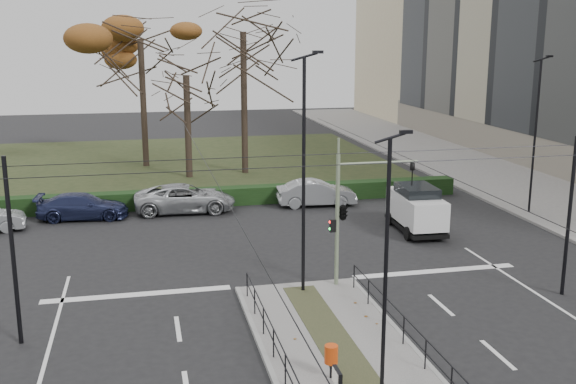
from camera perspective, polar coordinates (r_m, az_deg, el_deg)
The scene contains 19 objects.
ground at distance 21.95m, azimuth 3.66°, elevation -12.49°, with size 140.00×140.00×0.00m, color black.
median_island at distance 19.79m, azimuth 5.73°, elevation -15.31°, with size 4.40×15.00×0.14m, color #605E5C.
sidewalk_east at distance 48.24m, azimuth 17.11°, elevation 1.20°, with size 8.00×90.00×0.14m, color #605E5C.
park at distance 51.87m, azimuth -12.71°, elevation 2.23°, with size 38.00×26.00×0.10m, color black.
hedge at distance 38.66m, azimuth -12.72°, elevation -0.71°, with size 38.00×1.00×1.00m, color black.
median_railing at distance 19.30m, azimuth 5.89°, elevation -13.07°, with size 4.14×13.24×0.92m.
catenary at distance 22.21m, azimuth 2.63°, elevation -2.73°, with size 20.00×34.00×6.00m.
traffic_light at distance 25.45m, azimuth 4.84°, elevation -1.47°, with size 3.46×1.98×5.09m.
litter_bin at distance 19.24m, azimuth 3.68°, elevation -13.59°, with size 0.38×0.38×0.97m.
streetlamp_median_near at distance 16.93m, azimuth 8.32°, elevation -6.68°, with size 0.60×0.12×7.14m.
streetlamp_median_far at distance 24.33m, azimuth 1.38°, elevation 1.60°, with size 0.74×0.15×8.84m.
streetlamp_sidewalk at distance 38.25m, azimuth 20.21°, elevation 4.62°, with size 0.70×0.14×8.38m.
parked_car_third at distance 37.31m, azimuth -16.99°, elevation -1.16°, with size 1.92×4.72×1.37m, color #1D2344.
parked_car_fourth at distance 37.56m, azimuth -8.71°, elevation -0.52°, with size 2.54×5.51×1.53m, color #999CA0.
white_van at distance 33.86m, azimuth 10.80°, elevation -1.31°, with size 2.15×4.38×2.32m.
rust_tree at distance 50.43m, azimuth -12.40°, elevation 12.55°, with size 10.08×10.08×12.14m.
bare_tree_center at distance 46.85m, azimuth -3.81°, elevation 12.53°, with size 8.22×8.22×12.89m.
bare_tree_near at distance 45.78m, azimuth -8.60°, elevation 9.11°, with size 5.30×5.30×9.14m.
parked_car_fifth at distance 38.51m, azimuth 2.41°, elevation -0.08°, with size 1.57×4.50×1.48m, color #999CA0.
Camera 1 is at (-5.61, -19.02, 9.42)m, focal length 42.00 mm.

